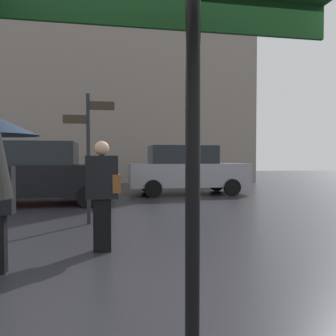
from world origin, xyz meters
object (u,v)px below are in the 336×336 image
object	(u,v)px
pedestrian_with_bag	(103,189)
parked_car_left	(44,173)
parked_car_right	(186,169)
street_signpost	(89,145)
parked_car_distant	(32,169)

from	to	relation	value
pedestrian_with_bag	parked_car_left	world-z (taller)	parked_car_left
parked_car_right	parked_car_left	bearing A→B (deg)	10.91
parked_car_right	street_signpost	world-z (taller)	street_signpost
parked_car_left	parked_car_distant	world-z (taller)	parked_car_distant
parked_car_left	parked_car_right	bearing A→B (deg)	-153.03
pedestrian_with_bag	parked_car_left	xyz separation A→B (m)	(-1.88, 5.42, 0.01)
parked_car_right	parked_car_distant	world-z (taller)	parked_car_distant
parked_car_distant	street_signpost	bearing A→B (deg)	123.48
parked_car_right	parked_car_distant	xyz separation A→B (m)	(-5.96, 1.13, 0.00)
pedestrian_with_bag	parked_car_distant	distance (m)	9.09
parked_car_left	parked_car_right	distance (m)	5.34
parked_car_left	street_signpost	world-z (taller)	street_signpost
parked_car_distant	street_signpost	xyz separation A→B (m)	(2.57, -6.46, 0.74)
parked_car_right	street_signpost	distance (m)	6.36
parked_car_left	street_signpost	xyz separation A→B (m)	(1.54, -3.27, 0.74)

